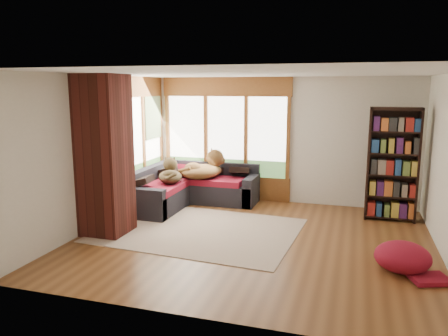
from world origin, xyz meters
The scene contains 16 objects.
floor centered at (0.00, 0.00, 0.00)m, with size 5.50×5.50×0.00m, color brown.
ceiling centered at (0.00, 0.00, 2.60)m, with size 5.50×5.50×0.00m, color white.
wall_back centered at (0.00, 2.50, 1.30)m, with size 5.50×0.04×2.60m, color silver.
wall_front centered at (0.00, -2.50, 1.30)m, with size 5.50×0.04×2.60m, color silver.
wall_left centered at (-2.75, 0.00, 1.30)m, with size 0.04×5.00×2.60m, color silver.
windows_back centered at (-1.20, 2.47, 1.35)m, with size 2.82×0.10×1.90m.
windows_left centered at (-2.72, 1.20, 1.35)m, with size 0.10×2.62×1.90m.
roller_blind centered at (-2.69, 2.03, 1.75)m, with size 0.03×0.72×0.90m, color gray.
brick_chimney centered at (-2.40, -0.35, 1.30)m, with size 0.70×0.70×2.60m, color #471914.
sectional_sofa centered at (-1.95, 1.70, 0.30)m, with size 2.20×2.20×0.80m.
area_rug centered at (-0.97, 0.19, 0.01)m, with size 3.22×2.46×0.01m, color silver.
bookshelf centered at (2.14, 1.78, 1.02)m, with size 0.88×0.29×2.05m.
pouf centered at (2.16, -0.59, 0.21)m, with size 0.72×0.72×0.39m, color maroon.
dog_tan centered at (-1.47, 1.89, 0.80)m, with size 1.02×1.04×0.51m.
dog_brindle centered at (-2.01, 1.35, 0.74)m, with size 0.70×0.84×0.41m.
throw_pillows centered at (-1.92, 1.85, 0.75)m, with size 1.98×1.68×0.45m.
Camera 1 is at (1.50, -6.46, 2.40)m, focal length 35.00 mm.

